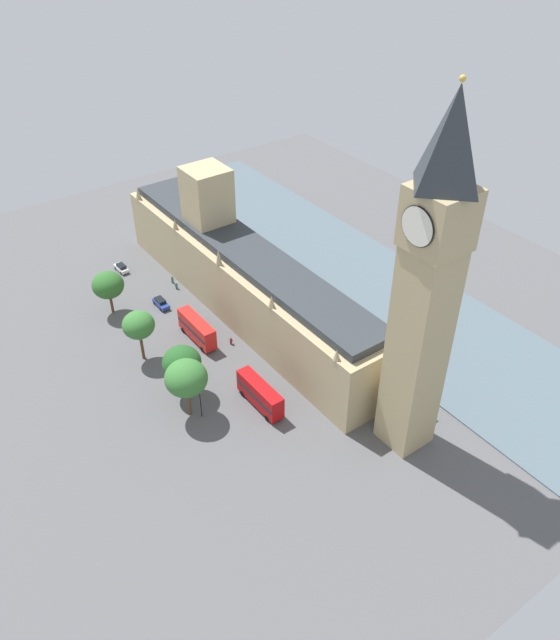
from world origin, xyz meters
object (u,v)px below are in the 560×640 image
Objects in this scene: car_white_opposite_hall at (121,268)px; plane_tree_under_trees at (138,325)px; pedestrian_corner at (172,280)px; car_blue_kerbside at (161,303)px; plane_tree_slot_10 at (182,363)px; double_decker_bus_by_river_gate at (260,394)px; pedestrian_midblock at (231,341)px; parliament_building at (243,274)px; plane_tree_leading at (186,378)px; pedestrian_far_end at (176,286)px; clock_tower at (428,286)px; plane_tree_trailing at (108,285)px; double_decker_bus_near_tower at (197,329)px; street_lamp_slot_11 at (200,398)px.

plane_tree_under_trees reaches higher than car_white_opposite_hall.
pedestrian_corner is (-6.98, 10.92, -0.14)m from car_white_opposite_hall.
car_blue_kerbside is 27.98m from plane_tree_slot_10.
double_decker_bus_by_river_gate reaches higher than pedestrian_midblock.
parliament_building reaches higher than car_white_opposite_hall.
plane_tree_leading is 17.72m from plane_tree_under_trees.
clock_tower is at bearing -126.99° from pedestrian_far_end.
car_blue_kerbside reaches higher than pedestrian_far_end.
pedestrian_midblock is at bearing -143.01° from plane_tree_leading.
plane_tree_leading reaches higher than plane_tree_under_trees.
clock_tower is 63.87m from car_blue_kerbside.
double_decker_bus_by_river_gate is 40.38m from pedestrian_far_end.
pedestrian_midblock is at bearing 121.20° from plane_tree_trailing.
pedestrian_far_end is 38.92m from plane_tree_leading.
plane_tree_under_trees is (10.93, -1.09, 5.01)m from double_decker_bus_near_tower.
parliament_building reaches higher than double_decker_bus_by_river_gate.
pedestrian_corner is (7.78, -16.53, -7.05)m from parliament_building.
plane_tree_trailing is at bearing -35.23° from pedestrian_corner.
plane_tree_leading is (15.52, 11.69, 7.19)m from pedestrian_midblock.
parliament_building reaches higher than plane_tree_leading.
pedestrian_corner is at bearing 36.07° from pedestrian_far_end.
pedestrian_far_end is (-6.59, 13.54, -0.14)m from car_white_opposite_hall.
pedestrian_midblock is 0.17× the size of plane_tree_trailing.
pedestrian_far_end is at bearing -115.09° from plane_tree_leading.
parliament_building is 32.02m from plane_tree_leading.
pedestrian_midblock is at bearing 158.59° from plane_tree_under_trees.
clock_tower reaches higher than pedestrian_far_end.
car_white_opposite_hall is at bearing -87.65° from car_blue_kerbside.
double_decker_bus_near_tower is 21.92m from double_decker_bus_by_river_gate.
double_decker_bus_by_river_gate reaches higher than car_white_opposite_hall.
parliament_building is at bearing -172.88° from plane_tree_under_trees.
parliament_building reaches higher than plane_tree_trailing.
pedestrian_midblock is 0.14× the size of plane_tree_leading.
clock_tower is at bearing 108.55° from double_decker_bus_near_tower.
clock_tower reaches higher than plane_tree_slot_10.
plane_tree_slot_10 is at bearing -51.64° from clock_tower.
plane_tree_under_trees is (24.95, -42.36, -21.51)m from clock_tower.
clock_tower reaches higher than plane_tree_trailing.
double_decker_bus_by_river_gate is (-0.15, 36.02, 1.75)m from car_blue_kerbside.
car_white_opposite_hall is 0.44× the size of plane_tree_slot_10.
double_decker_bus_by_river_gate is 1.80× the size of street_lamp_slot_11.
car_blue_kerbside is 0.49× the size of plane_tree_trailing.
double_decker_bus_by_river_gate is (14.48, -19.36, -26.53)m from clock_tower.
clock_tower reaches higher than pedestrian_corner.
double_decker_bus_near_tower is 1.03× the size of plane_tree_under_trees.
car_blue_kerbside is at bearing -108.82° from plane_tree_leading.
plane_tree_trailing is at bearing -89.61° from plane_tree_slot_10.
plane_tree_under_trees is 17.11m from plane_tree_trailing.
pedestrian_corner reaches higher than pedestrian_midblock.
pedestrian_far_end is at bearing -112.37° from street_lamp_slot_11.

